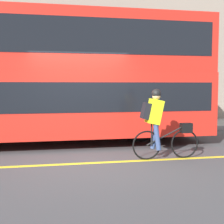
{
  "coord_description": "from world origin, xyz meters",
  "views": [
    {
      "loc": [
        -0.7,
        -6.7,
        1.66
      ],
      "look_at": [
        0.8,
        0.99,
        1.0
      ],
      "focal_mm": 50.0,
      "sensor_mm": 36.0,
      "label": 1
    }
  ],
  "objects": [
    {
      "name": "sidewalk_curb",
      "position": [
        0.0,
        5.19,
        0.07
      ],
      "size": [
        60.0,
        2.48,
        0.15
      ],
      "color": "gray",
      "rests_on": "ground_plane"
    },
    {
      "name": "bus",
      "position": [
        -1.12,
        2.31,
        2.02
      ],
      "size": [
        9.77,
        2.5,
        3.63
      ],
      "color": "black",
      "rests_on": "ground_plane"
    },
    {
      "name": "road_center_line",
      "position": [
        0.0,
        -0.15,
        0.0
      ],
      "size": [
        50.0,
        0.14,
        0.01
      ],
      "primitive_type": "cube",
      "color": "yellow",
      "rests_on": "ground_plane"
    },
    {
      "name": "cyclist_on_bike",
      "position": [
        1.67,
        -0.09,
        0.86
      ],
      "size": [
        1.57,
        0.32,
        1.59
      ],
      "color": "black",
      "rests_on": "ground_plane"
    },
    {
      "name": "building_facade",
      "position": [
        0.0,
        6.58,
        3.42
      ],
      "size": [
        60.0,
        0.3,
        6.83
      ],
      "color": "gray",
      "rests_on": "ground_plane"
    },
    {
      "name": "ground_plane",
      "position": [
        0.0,
        0.0,
        0.0
      ],
      "size": [
        80.0,
        80.0,
        0.0
      ],
      "primitive_type": "plane",
      "color": "#424244"
    }
  ]
}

